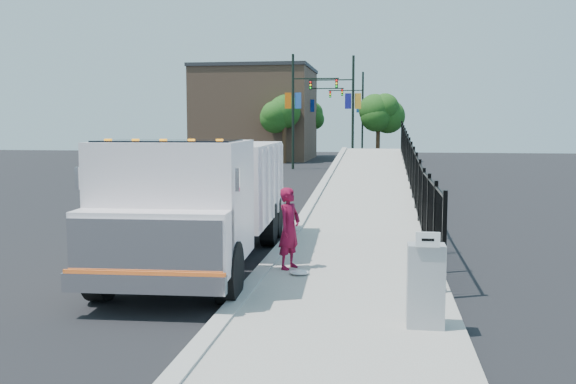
# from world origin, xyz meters

# --- Properties ---
(ground) EXTENTS (120.00, 120.00, 0.00)m
(ground) POSITION_xyz_m (0.00, 0.00, 0.00)
(ground) COLOR black
(ground) RESTS_ON ground
(sidewalk) EXTENTS (3.55, 12.00, 0.12)m
(sidewalk) POSITION_xyz_m (1.93, -2.00, 0.06)
(sidewalk) COLOR #9E998E
(sidewalk) RESTS_ON ground
(curb) EXTENTS (0.30, 12.00, 0.16)m
(curb) POSITION_xyz_m (0.00, -2.00, 0.08)
(curb) COLOR #ADAAA3
(curb) RESTS_ON ground
(ramp) EXTENTS (3.95, 24.06, 3.19)m
(ramp) POSITION_xyz_m (2.12, 16.00, 0.00)
(ramp) COLOR #9E998E
(ramp) RESTS_ON ground
(iron_fence) EXTENTS (0.10, 28.00, 1.80)m
(iron_fence) POSITION_xyz_m (3.55, 12.00, 0.90)
(iron_fence) COLOR black
(iron_fence) RESTS_ON ground
(truck) EXTENTS (3.12, 8.54, 2.88)m
(truck) POSITION_xyz_m (-1.49, -0.04, 1.62)
(truck) COLOR black
(truck) RESTS_ON ground
(worker) EXTENTS (0.62, 0.73, 1.71)m
(worker) POSITION_xyz_m (0.53, -0.51, 0.97)
(worker) COLOR maroon
(worker) RESTS_ON sidewalk
(utility_cabinet) EXTENTS (0.55, 0.40, 1.25)m
(utility_cabinet) POSITION_xyz_m (3.10, -4.07, 0.75)
(utility_cabinet) COLOR gray
(utility_cabinet) RESTS_ON sidewalk
(arrow_sign) EXTENTS (0.35, 0.04, 0.22)m
(arrow_sign) POSITION_xyz_m (3.10, -4.29, 1.48)
(arrow_sign) COLOR white
(arrow_sign) RESTS_ON utility_cabinet
(debris) EXTENTS (0.40, 0.40, 0.10)m
(debris) POSITION_xyz_m (0.81, -1.03, 0.17)
(debris) COLOR silver
(debris) RESTS_ON sidewalk
(light_pole_0) EXTENTS (3.77, 0.22, 8.00)m
(light_pole_0) POSITION_xyz_m (-3.53, 31.14, 4.36)
(light_pole_0) COLOR black
(light_pole_0) RESTS_ON ground
(light_pole_1) EXTENTS (3.77, 0.22, 8.00)m
(light_pole_1) POSITION_xyz_m (-0.03, 32.63, 4.36)
(light_pole_1) COLOR black
(light_pole_1) RESTS_ON ground
(light_pole_2) EXTENTS (3.77, 0.22, 8.00)m
(light_pole_2) POSITION_xyz_m (-3.92, 43.49, 4.36)
(light_pole_2) COLOR black
(light_pole_2) RESTS_ON ground
(light_pole_3) EXTENTS (3.77, 0.22, 8.00)m
(light_pole_3) POSITION_xyz_m (0.20, 47.02, 4.36)
(light_pole_3) COLOR black
(light_pole_3) RESTS_ON ground
(tree_0) EXTENTS (2.77, 2.77, 5.38)m
(tree_0) POSITION_xyz_m (-5.46, 37.72, 3.95)
(tree_0) COLOR #382314
(tree_0) RESTS_ON ground
(tree_1) EXTENTS (2.65, 2.65, 5.33)m
(tree_1) POSITION_xyz_m (2.02, 40.77, 3.95)
(tree_1) COLOR #382314
(tree_1) RESTS_ON ground
(tree_2) EXTENTS (2.40, 2.40, 5.20)m
(tree_2) POSITION_xyz_m (-4.67, 49.99, 3.93)
(tree_2) COLOR #382314
(tree_2) RESTS_ON ground
(building) EXTENTS (10.00, 10.00, 8.00)m
(building) POSITION_xyz_m (-9.00, 44.00, 4.00)
(building) COLOR #8C664C
(building) RESTS_ON ground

